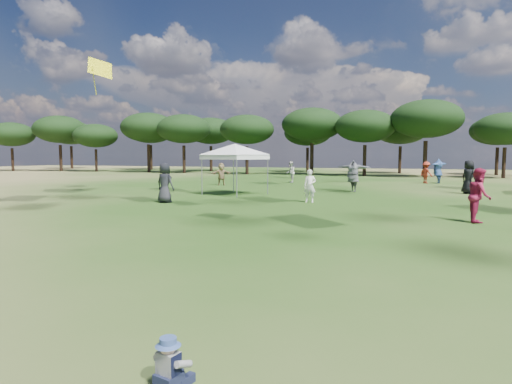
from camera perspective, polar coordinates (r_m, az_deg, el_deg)
tree_line at (r=48.67m, az=20.56°, el=8.47°), size 108.78×17.63×7.77m
tent_left at (r=23.63m, az=-2.84°, el=6.13°), size 5.23×5.23×3.10m
toddler at (r=4.40m, az=-11.38°, el=-21.77°), size 0.37×0.40×0.51m
festival_crowd at (r=27.15m, az=20.12°, el=1.93°), size 27.73×21.93×1.90m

